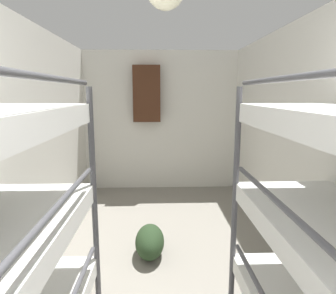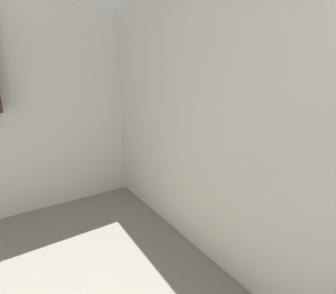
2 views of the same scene
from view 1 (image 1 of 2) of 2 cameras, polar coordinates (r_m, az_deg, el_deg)
wall_left at (r=2.75m, az=-28.91°, el=-0.88°), size 0.06×5.35×2.31m
wall_right at (r=2.80m, az=26.96°, el=-0.53°), size 0.06×5.35×2.31m
wall_back at (r=5.07m, az=-1.39°, el=4.95°), size 2.66×0.06×2.31m
duffel_bag at (r=3.18m, az=-3.50°, el=-17.51°), size 0.29×0.54×0.29m
hanging_coat at (r=4.90m, az=-4.09°, el=10.07°), size 0.44×0.12×0.90m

